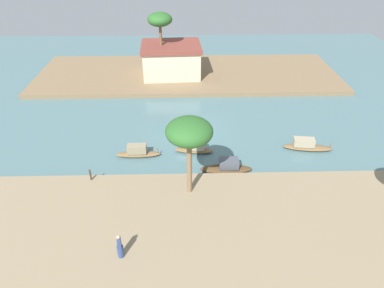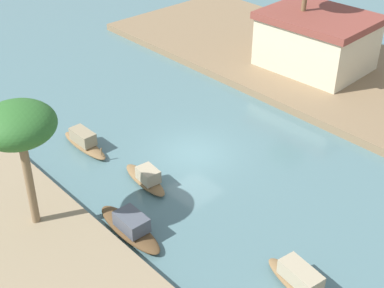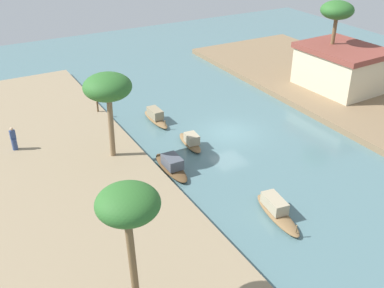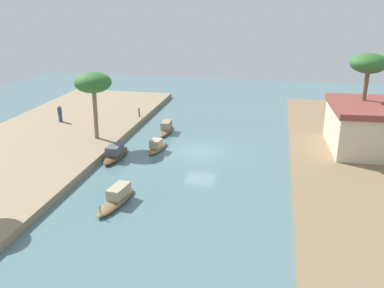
{
  "view_description": "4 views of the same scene",
  "coord_description": "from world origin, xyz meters",
  "views": [
    {
      "loc": [
        -0.53,
        -28.16,
        16.71
      ],
      "look_at": [
        0.11,
        -3.52,
        0.76
      ],
      "focal_mm": 32.3,
      "sensor_mm": 36.0,
      "label": 1
    },
    {
      "loc": [
        17.63,
        -16.22,
        15.96
      ],
      "look_at": [
        0.02,
        -0.2,
        0.72
      ],
      "focal_mm": 49.62,
      "sensor_mm": 36.0,
      "label": 2
    },
    {
      "loc": [
        26.02,
        -17.82,
        16.01
      ],
      "look_at": [
        1.37,
        -4.05,
        0.71
      ],
      "focal_mm": 43.16,
      "sensor_mm": 36.0,
      "label": 3
    },
    {
      "loc": [
        31.75,
        5.77,
        12.18
      ],
      "look_at": [
        0.95,
        -0.53,
        0.98
      ],
      "focal_mm": 38.73,
      "sensor_mm": 36.0,
      "label": 4
    }
  ],
  "objects": [
    {
      "name": "palm_tree_left_far",
      "position": [
        12.76,
        -13.12,
        5.83
      ],
      "size": [
        2.46,
        2.46,
        6.17
      ],
      "color": "brown",
      "rests_on": "riverbank_left"
    },
    {
      "name": "palm_tree_left_near",
      "position": [
        -0.21,
        -9.24,
        5.33
      ],
      "size": [
        3.1,
        3.1,
        5.77
      ],
      "color": "#7F6647",
      "rests_on": "riverbank_left"
    },
    {
      "name": "sampan_downstream_large",
      "position": [
        -4.47,
        -4.12,
        0.42
      ],
      "size": [
        3.76,
        0.91,
        1.09
      ],
      "rotation": [
        0.0,
        0.0,
        0.01
      ],
      "color": "brown",
      "rests_on": "river_water"
    },
    {
      "name": "river_water",
      "position": [
        0.0,
        0.0,
        0.0
      ],
      "size": [
        65.32,
        65.32,
        0.0
      ],
      "primitive_type": "plane",
      "color": "slate",
      "rests_on": "ground"
    },
    {
      "name": "riverside_building",
      "position": [
        -2.0,
        13.13,
        2.42
      ],
      "size": [
        7.45,
        6.16,
        3.77
      ],
      "rotation": [
        0.0,
        0.0,
        0.05
      ],
      "color": "beige",
      "rests_on": "riverbank_right"
    },
    {
      "name": "sampan_with_tall_canopy",
      "position": [
        0.4,
        -3.63,
        0.36
      ],
      "size": [
        3.35,
        1.23,
        1.02
      ],
      "rotation": [
        0.0,
        0.0,
        -0.1
      ],
      "color": "brown",
      "rests_on": "river_water"
    },
    {
      "name": "riverbank_left",
      "position": [
        0.0,
        -13.82,
        0.25
      ],
      "size": [
        37.69,
        13.08,
        0.51
      ],
      "primitive_type": "cube",
      "color": "#937F60",
      "rests_on": "ground"
    },
    {
      "name": "mooring_post",
      "position": [
        -7.51,
        -7.82,
        0.96
      ],
      "size": [
        0.14,
        0.14,
        0.9
      ],
      "primitive_type": "cylinder",
      "color": "#4C3823",
      "rests_on": "riverbank_left"
    },
    {
      "name": "riverbank_right",
      "position": [
        0.0,
        13.82,
        0.25
      ],
      "size": [
        37.69,
        13.08,
        0.51
      ],
      "primitive_type": "cube",
      "color": "#846B4C",
      "rests_on": "ground"
    },
    {
      "name": "sampan_upstream_small",
      "position": [
        10.01,
        -3.44,
        0.39
      ],
      "size": [
        4.31,
        1.6,
        1.06
      ],
      "rotation": [
        0.0,
        0.0,
        -0.13
      ],
      "color": "brown",
      "rests_on": "river_water"
    },
    {
      "name": "person_on_near_bank",
      "position": [
        -4.25,
        -14.9,
        1.19
      ],
      "size": [
        0.41,
        0.41,
        1.68
      ],
      "rotation": [
        0.0,
        0.0,
        4.85
      ],
      "color": "#33477A",
      "rests_on": "riverbank_left"
    },
    {
      "name": "sampan_midstream",
      "position": [
        2.8,
        -6.39,
        0.4
      ],
      "size": [
        4.13,
        1.23,
        1.11
      ],
      "rotation": [
        0.0,
        0.0,
        -0.02
      ],
      "color": "brown",
      "rests_on": "river_water"
    },
    {
      "name": "palm_tree_right_tall",
      "position": [
        -3.16,
        12.84,
        7.07
      ],
      "size": [
        2.88,
        2.88,
        7.54
      ],
      "color": "brown",
      "rests_on": "riverbank_right"
    }
  ]
}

